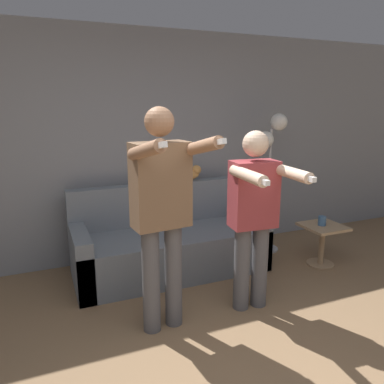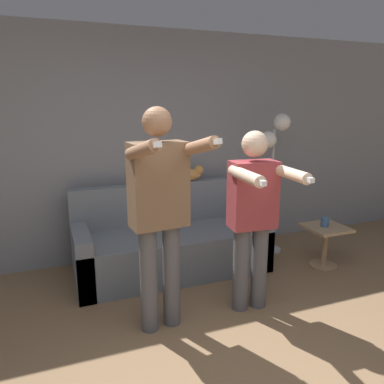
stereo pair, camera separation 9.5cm
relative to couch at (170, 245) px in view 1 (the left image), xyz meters
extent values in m
cube|color=gray|center=(-0.20, 0.55, 1.00)|extent=(10.00, 0.05, 2.60)
cube|color=slate|center=(0.00, -0.04, -0.07)|extent=(2.04, 0.83, 0.46)
cube|color=slate|center=(0.00, 0.30, 0.39)|extent=(2.04, 0.14, 0.46)
cube|color=slate|center=(-0.94, -0.04, 0.00)|extent=(0.16, 0.83, 0.60)
cube|color=slate|center=(0.94, -0.04, 0.00)|extent=(0.16, 0.83, 0.60)
cylinder|color=#56565B|center=(-0.51, -1.00, 0.14)|extent=(0.14, 0.14, 0.87)
cylinder|color=#56565B|center=(-0.31, -0.98, 0.14)|extent=(0.14, 0.14, 0.87)
cube|color=brown|center=(-0.41, -0.99, 0.90)|extent=(0.45, 0.26, 0.65)
sphere|color=#9E7051|center=(-0.41, -0.99, 1.37)|extent=(0.22, 0.22, 0.22)
cylinder|color=#9E7051|center=(-0.59, -1.26, 1.20)|extent=(0.14, 0.51, 0.20)
cube|color=white|center=(-0.56, -1.50, 1.25)|extent=(0.05, 0.13, 0.06)
cylinder|color=#9E7051|center=(-0.18, -1.22, 1.20)|extent=(0.14, 0.51, 0.20)
cube|color=white|center=(-0.15, -1.46, 1.25)|extent=(0.05, 0.13, 0.06)
cylinder|color=#56565B|center=(0.33, -0.99, 0.08)|extent=(0.14, 0.14, 0.76)
cylinder|color=#56565B|center=(0.50, -1.00, 0.08)|extent=(0.14, 0.14, 0.76)
cube|color=#9E383D|center=(0.41, -0.99, 0.75)|extent=(0.41, 0.25, 0.57)
sphere|color=beige|center=(0.41, -0.99, 1.18)|extent=(0.22, 0.22, 0.22)
cylinder|color=beige|center=(0.21, -1.23, 0.97)|extent=(0.13, 0.51, 0.09)
cube|color=white|center=(0.19, -1.48, 0.97)|extent=(0.05, 0.12, 0.04)
cylinder|color=beige|center=(0.58, -1.26, 0.97)|extent=(0.13, 0.51, 0.09)
cube|color=white|center=(0.55, -1.51, 0.97)|extent=(0.05, 0.12, 0.04)
ellipsoid|color=tan|center=(0.28, 0.30, 0.70)|extent=(0.40, 0.12, 0.14)
sphere|color=tan|center=(0.45, 0.30, 0.75)|extent=(0.11, 0.11, 0.11)
ellipsoid|color=tan|center=(0.07, 0.32, 0.65)|extent=(0.22, 0.04, 0.04)
cone|color=tan|center=(0.43, 0.28, 0.79)|extent=(0.03, 0.03, 0.03)
cone|color=tan|center=(0.43, 0.32, 0.79)|extent=(0.03, 0.03, 0.03)
cylinder|color=#B2B2B7|center=(1.31, 0.10, -0.29)|extent=(0.30, 0.30, 0.02)
cylinder|color=#B2B2B7|center=(1.31, 0.10, 0.45)|extent=(0.03, 0.03, 1.50)
sphere|color=white|center=(1.41, 0.10, 1.28)|extent=(0.20, 0.20, 0.20)
sphere|color=white|center=(1.23, 0.10, 1.08)|extent=(0.20, 0.20, 0.20)
cylinder|color=#A38460|center=(1.63, -0.53, -0.29)|extent=(0.30, 0.30, 0.02)
cylinder|color=#A38460|center=(1.63, -0.53, -0.08)|extent=(0.06, 0.06, 0.44)
cube|color=#A38460|center=(1.63, -0.53, 0.16)|extent=(0.43, 0.43, 0.03)
cylinder|color=#3D6693|center=(1.62, -0.52, 0.22)|extent=(0.09, 0.09, 0.10)
camera|label=1|loc=(-1.25, -3.62, 1.50)|focal=35.00mm
camera|label=2|loc=(-1.16, -3.66, 1.50)|focal=35.00mm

